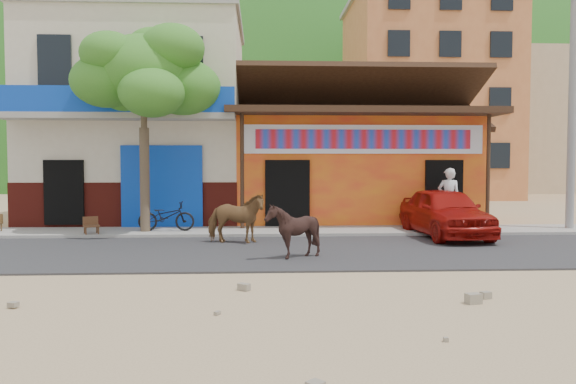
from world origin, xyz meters
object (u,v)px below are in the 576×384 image
object	(u,v)px
tree	(144,128)
cow_tan	(236,218)
cow_dark	(293,231)
cafe_chair_left	(91,218)
utility_pole	(573,96)
scooter	(166,216)
red_car	(445,212)
pedestrian	(449,198)

from	to	relation	value
tree	cow_tan	bearing A→B (deg)	-36.27
cow_tan	cow_dark	world-z (taller)	cow_tan
tree	cafe_chair_left	size ratio (longest dim) A/B	6.75
utility_pole	tree	bearing A→B (deg)	-179.10
cafe_chair_left	tree	bearing A→B (deg)	-3.78
cow_dark	scooter	size ratio (longest dim) A/B	0.74
utility_pole	cow_dark	distance (m)	10.46
red_car	pedestrian	bearing A→B (deg)	63.85
cow_tan	cow_dark	size ratio (longest dim) A/B	1.27
utility_pole	scooter	size ratio (longest dim) A/B	4.89
cow_tan	cow_dark	xyz separation A→B (m)	(1.34, -2.37, -0.04)
utility_pole	cow_tan	size ratio (longest dim) A/B	5.25
utility_pole	cafe_chair_left	xyz separation A→B (m)	(-14.20, -0.70, -3.56)
cow_dark	red_car	size ratio (longest dim) A/B	0.30
cow_dark	red_car	bearing A→B (deg)	139.43
tree	cafe_chair_left	bearing A→B (deg)	-160.35
tree	cow_dark	xyz separation A→B (m)	(4.05, -4.36, -2.48)
utility_pole	scooter	bearing A→B (deg)	-179.23
cow_tan	scooter	size ratio (longest dim) A/B	0.93
tree	utility_pole	bearing A→B (deg)	0.90
pedestrian	cafe_chair_left	world-z (taller)	pedestrian
red_car	scooter	distance (m)	7.99
cafe_chair_left	cow_tan	bearing A→B (deg)	-43.34
cow_tan	scooter	world-z (taller)	cow_tan
utility_pole	red_car	world-z (taller)	utility_pole
pedestrian	red_car	bearing A→B (deg)	77.64
utility_pole	cafe_chair_left	distance (m)	14.66
tree	cow_tan	xyz separation A→B (m)	(2.71, -1.99, -2.44)
tree	scooter	bearing A→B (deg)	3.43
utility_pole	red_car	distance (m)	5.59
pedestrian	scooter	bearing A→B (deg)	12.77
scooter	cafe_chair_left	xyz separation A→B (m)	(-2.00, -0.54, 0.01)
cow_tan	scooter	distance (m)	2.93
utility_pole	pedestrian	xyz separation A→B (m)	(-3.70, 0.18, -3.08)
tree	pedestrian	world-z (taller)	tree
scooter	pedestrian	xyz separation A→B (m)	(8.50, 0.35, 0.49)
tree	cow_dark	distance (m)	6.45
cow_tan	utility_pole	bearing A→B (deg)	-69.56
cow_dark	cafe_chair_left	bearing A→B (deg)	-112.77
red_car	cow_tan	bearing A→B (deg)	-173.70
cow_tan	cafe_chair_left	bearing A→B (deg)	78.29
red_car	pedestrian	world-z (taller)	pedestrian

